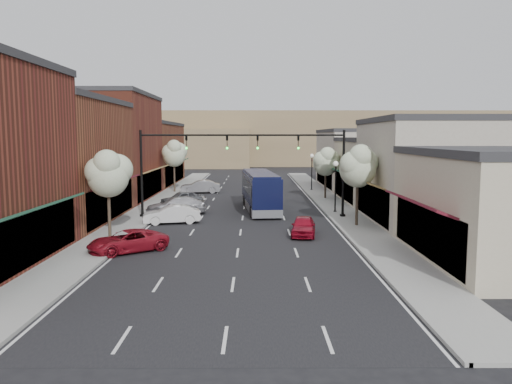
{
  "coord_description": "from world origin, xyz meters",
  "views": [
    {
      "loc": [
        0.95,
        -31.39,
        6.49
      ],
      "look_at": [
        1.07,
        7.08,
        2.2
      ],
      "focal_mm": 35.0,
      "sensor_mm": 36.0,
      "label": 1
    }
  ],
  "objects_px": {
    "red_hatchback": "(303,226)",
    "parked_car_a": "(128,241)",
    "tree_right_near": "(359,165)",
    "tree_left_far": "(174,153)",
    "lamp_post_near": "(336,178)",
    "parked_car_c": "(176,206)",
    "coach_bus": "(260,190)",
    "signal_mast_right": "(314,160)",
    "tree_right_far": "(326,161)",
    "parked_car_b": "(171,214)",
    "parked_car_e": "(200,187)",
    "signal_mast_left": "(171,160)",
    "parked_car_d": "(182,199)",
    "lamp_post_far": "(312,166)",
    "tree_left_near": "(108,173)"
  },
  "relations": [
    {
      "from": "parked_car_a",
      "to": "parked_car_e",
      "type": "distance_m",
      "value": 29.37
    },
    {
      "from": "red_hatchback",
      "to": "parked_car_e",
      "type": "xyz_separation_m",
      "value": [
        -9.46,
        24.75,
        0.11
      ]
    },
    {
      "from": "parked_car_e",
      "to": "parked_car_b",
      "type": "bearing_deg",
      "value": -7.49
    },
    {
      "from": "red_hatchback",
      "to": "parked_car_a",
      "type": "bearing_deg",
      "value": -148.43
    },
    {
      "from": "signal_mast_left",
      "to": "parked_car_c",
      "type": "xyz_separation_m",
      "value": [
        0.0,
        1.97,
        -3.89
      ]
    },
    {
      "from": "tree_right_far",
      "to": "parked_car_c",
      "type": "xyz_separation_m",
      "value": [
        -13.97,
        -9.98,
        -3.26
      ]
    },
    {
      "from": "tree_right_far",
      "to": "parked_car_c",
      "type": "relative_size",
      "value": 1.08
    },
    {
      "from": "lamp_post_far",
      "to": "parked_car_c",
      "type": "relative_size",
      "value": 0.88
    },
    {
      "from": "signal_mast_right",
      "to": "tree_right_far",
      "type": "bearing_deg",
      "value": 77.15
    },
    {
      "from": "lamp_post_far",
      "to": "parked_car_d",
      "type": "bearing_deg",
      "value": -136.52
    },
    {
      "from": "parked_car_d",
      "to": "tree_left_far",
      "type": "bearing_deg",
      "value": 161.81
    },
    {
      "from": "tree_left_far",
      "to": "lamp_post_near",
      "type": "xyz_separation_m",
      "value": [
        16.05,
        -15.44,
        -1.6
      ]
    },
    {
      "from": "coach_bus",
      "to": "tree_right_near",
      "type": "bearing_deg",
      "value": -55.6
    },
    {
      "from": "signal_mast_right",
      "to": "tree_left_far",
      "type": "relative_size",
      "value": 1.34
    },
    {
      "from": "lamp_post_far",
      "to": "parked_car_e",
      "type": "xyz_separation_m",
      "value": [
        -13.1,
        -2.42,
        -2.25
      ]
    },
    {
      "from": "signal_mast_right",
      "to": "signal_mast_left",
      "type": "relative_size",
      "value": 1.0
    },
    {
      "from": "lamp_post_near",
      "to": "parked_car_c",
      "type": "relative_size",
      "value": 0.88
    },
    {
      "from": "tree_right_far",
      "to": "lamp_post_far",
      "type": "xyz_separation_m",
      "value": [
        -0.55,
        8.06,
        -0.99
      ]
    },
    {
      "from": "parked_car_a",
      "to": "lamp_post_near",
      "type": "bearing_deg",
      "value": 100.28
    },
    {
      "from": "tree_right_near",
      "to": "red_hatchback",
      "type": "xyz_separation_m",
      "value": [
        -4.19,
        -3.11,
        -3.81
      ]
    },
    {
      "from": "tree_right_near",
      "to": "lamp_post_far",
      "type": "xyz_separation_m",
      "value": [
        -0.55,
        24.06,
        -1.45
      ]
    },
    {
      "from": "tree_right_near",
      "to": "tree_left_far",
      "type": "distance_m",
      "value": 27.56
    },
    {
      "from": "tree_right_near",
      "to": "coach_bus",
      "type": "height_order",
      "value": "tree_right_near"
    },
    {
      "from": "tree_right_near",
      "to": "parked_car_c",
      "type": "xyz_separation_m",
      "value": [
        -13.97,
        6.02,
        -3.72
      ]
    },
    {
      "from": "red_hatchback",
      "to": "coach_bus",
      "type": "bearing_deg",
      "value": 111.05
    },
    {
      "from": "signal_mast_right",
      "to": "parked_car_d",
      "type": "height_order",
      "value": "signal_mast_right"
    },
    {
      "from": "lamp_post_near",
      "to": "parked_car_c",
      "type": "bearing_deg",
      "value": -177.72
    },
    {
      "from": "parked_car_a",
      "to": "parked_car_d",
      "type": "height_order",
      "value": "parked_car_d"
    },
    {
      "from": "signal_mast_left",
      "to": "coach_bus",
      "type": "xyz_separation_m",
      "value": [
        7.07,
        4.19,
        -2.86
      ]
    },
    {
      "from": "red_hatchback",
      "to": "parked_car_d",
      "type": "height_order",
      "value": "parked_car_d"
    },
    {
      "from": "lamp_post_near",
      "to": "parked_car_c",
      "type": "distance_m",
      "value": 13.62
    },
    {
      "from": "signal_mast_right",
      "to": "parked_car_c",
      "type": "xyz_separation_m",
      "value": [
        -11.24,
        1.97,
        -3.89
      ]
    },
    {
      "from": "red_hatchback",
      "to": "parked_car_a",
      "type": "xyz_separation_m",
      "value": [
        -10.36,
        -4.6,
        -0.02
      ]
    },
    {
      "from": "tree_right_far",
      "to": "parked_car_d",
      "type": "bearing_deg",
      "value": -161.02
    },
    {
      "from": "lamp_post_far",
      "to": "red_hatchback",
      "type": "xyz_separation_m",
      "value": [
        -3.64,
        -27.17,
        -2.36
      ]
    },
    {
      "from": "signal_mast_right",
      "to": "red_hatchback",
      "type": "xyz_separation_m",
      "value": [
        -1.46,
        -7.16,
        -3.98
      ]
    },
    {
      "from": "signal_mast_right",
      "to": "lamp_post_near",
      "type": "bearing_deg",
      "value": 48.95
    },
    {
      "from": "tree_left_far",
      "to": "red_hatchback",
      "type": "distance_m",
      "value": 28.29
    },
    {
      "from": "signal_mast_right",
      "to": "tree_left_near",
      "type": "height_order",
      "value": "signal_mast_right"
    },
    {
      "from": "parked_car_a",
      "to": "parked_car_e",
      "type": "xyz_separation_m",
      "value": [
        0.9,
        29.35,
        0.13
      ]
    },
    {
      "from": "parked_car_b",
      "to": "parked_car_e",
      "type": "height_order",
      "value": "parked_car_e"
    },
    {
      "from": "parked_car_a",
      "to": "parked_car_c",
      "type": "bearing_deg",
      "value": 142.31
    },
    {
      "from": "lamp_post_near",
      "to": "parked_car_e",
      "type": "bearing_deg",
      "value": 130.97
    },
    {
      "from": "signal_mast_right",
      "to": "parked_car_a",
      "type": "xyz_separation_m",
      "value": [
        -11.82,
        -11.77,
        -4.0
      ]
    },
    {
      "from": "tree_right_far",
      "to": "parked_car_a",
      "type": "xyz_separation_m",
      "value": [
        -14.55,
        -23.71,
        -3.37
      ]
    },
    {
      "from": "tree_right_far",
      "to": "coach_bus",
      "type": "height_order",
      "value": "tree_right_far"
    },
    {
      "from": "parked_car_d",
      "to": "parked_car_e",
      "type": "relative_size",
      "value": 0.9
    },
    {
      "from": "signal_mast_right",
      "to": "parked_car_d",
      "type": "relative_size",
      "value": 2.01
    },
    {
      "from": "signal_mast_right",
      "to": "coach_bus",
      "type": "distance_m",
      "value": 6.57
    },
    {
      "from": "lamp_post_near",
      "to": "parked_car_d",
      "type": "relative_size",
      "value": 1.09
    }
  ]
}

